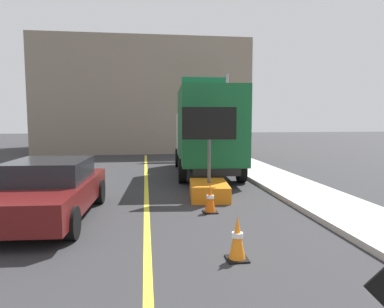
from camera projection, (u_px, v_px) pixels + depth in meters
lane_center_stripe at (148, 292)px, 4.78m from camera, size 0.14×36.00×0.01m
arrow_board_trailer at (209, 182)px, 10.45m from camera, size 1.60×1.90×2.70m
box_truck at (207, 130)px, 14.55m from camera, size 2.78×6.85×3.53m
pickup_car at (48, 190)px, 8.24m from camera, size 2.27×4.60×1.38m
highway_guide_sign at (214, 101)px, 20.82m from camera, size 2.79×0.21×5.00m
far_building_block at (144, 99)px, 27.53m from camera, size 14.53×9.73×7.77m
traffic_cone_mid_lane at (237, 238)px, 5.84m from camera, size 0.36×0.36×0.76m
traffic_cone_far_lane at (210, 199)px, 8.81m from camera, size 0.36×0.36×0.71m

